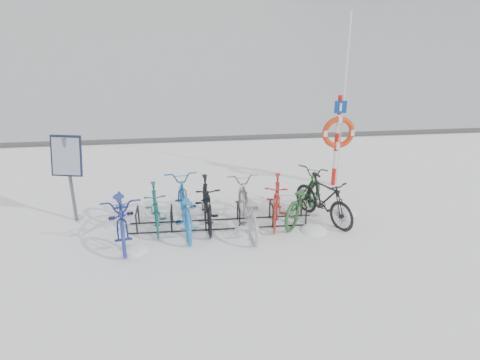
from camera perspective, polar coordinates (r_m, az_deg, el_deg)
The scene contains 14 objects.
ground at distance 10.24m, azimuth -2.19°, elevation -5.48°, with size 900.00×900.00×0.00m, color white.
quay_edge at distance 15.66m, azimuth -3.65°, elevation 5.04°, with size 400.00×0.25×0.10m, color #3F3F42.
bike_rack at distance 10.16m, azimuth -2.20°, elevation -4.58°, with size 4.00×0.48×0.46m.
info_board at distance 10.47m, azimuth -20.32°, elevation 2.19°, with size 0.69×0.36×1.96m.
lifebuoy_station at distance 11.89m, azimuth 11.90°, elevation 5.69°, with size 0.82×0.23×4.28m.
bike_0 at distance 9.83m, azimuth -14.24°, elevation -3.82°, with size 0.75×2.16×1.13m, color navy.
bike_1 at distance 10.15m, azimuth -10.29°, elevation -3.12°, with size 0.45×1.58×0.95m, color #145756.
bike_2 at distance 9.98m, azimuth -6.85°, elevation -2.93°, with size 0.72×2.06×1.08m, color #2375BE.
bike_3 at distance 10.08m, azimuth -4.08°, elevation -2.62°, with size 0.50×1.77×1.06m, color black.
bike_4 at distance 9.89m, azimuth 0.86°, elevation -3.13°, with size 0.70×2.01×1.05m, color #989A9F.
bike_5 at distance 10.25m, azimuth 4.48°, elevation -2.30°, with size 0.48×1.70×1.02m, color #A82720.
bike_6 at distance 10.44m, azimuth 7.74°, elevation -1.85°, with size 0.70×2.01×1.05m, color #235229.
bike_7 at distance 10.38m, azimuth 10.18°, elevation -2.15°, with size 0.50×1.77×1.06m, color black.
snow_drifts at distance 10.23m, azimuth 0.53°, elevation -5.48°, with size 5.63×2.00×0.21m.
Camera 1 is at (-0.53, -8.97, 4.90)m, focal length 35.00 mm.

